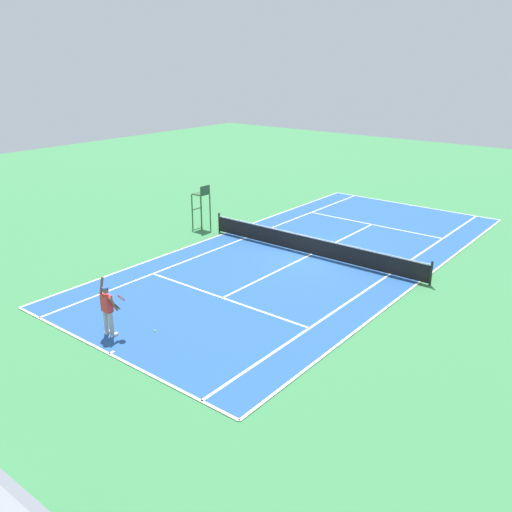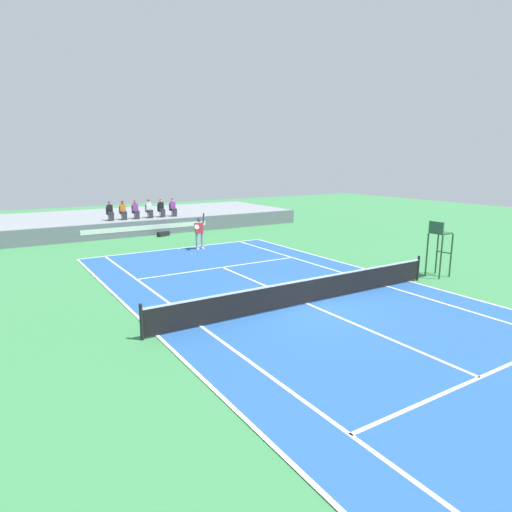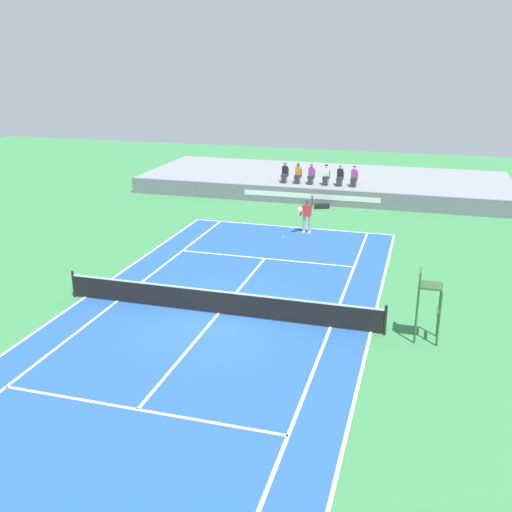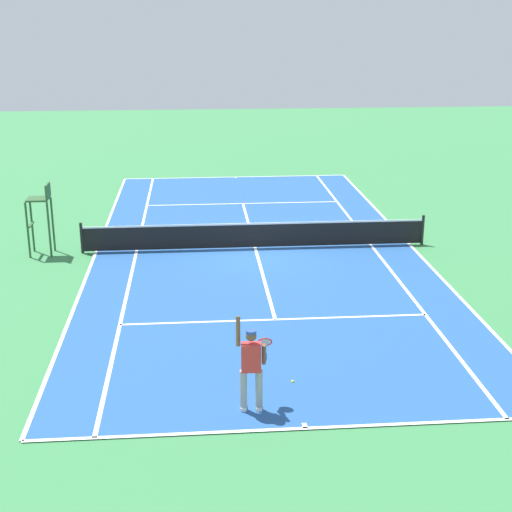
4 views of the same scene
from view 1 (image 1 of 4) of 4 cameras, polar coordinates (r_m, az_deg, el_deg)
ground_plane at (r=26.32m, az=5.78°, el=0.10°), size 80.00×80.00×0.00m
court at (r=26.31m, az=5.78°, el=0.12°), size 11.08×23.88×0.03m
net at (r=26.14m, az=5.82°, el=1.18°), size 11.98×0.10×1.07m
tennis_player at (r=19.05m, az=-15.34°, el=-5.43°), size 0.78×0.62×2.08m
tennis_ball at (r=19.37m, az=-10.62°, el=-7.76°), size 0.07×0.07×0.07m
umpire_chair at (r=30.16m, az=-5.74°, el=5.82°), size 0.77×0.77×2.44m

